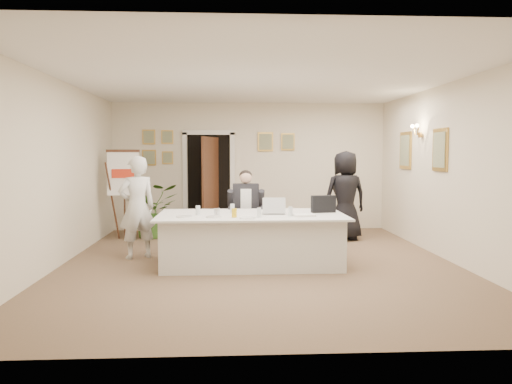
{
  "coord_description": "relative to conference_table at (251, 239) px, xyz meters",
  "views": [
    {
      "loc": [
        -0.45,
        -7.56,
        1.69
      ],
      "look_at": [
        -0.01,
        0.6,
        1.06
      ],
      "focal_mm": 35.0,
      "sensor_mm": 36.0,
      "label": 1
    }
  ],
  "objects": [
    {
      "name": "floor",
      "position": [
        0.12,
        0.06,
        -0.39
      ],
      "size": [
        7.0,
        7.0,
        0.0
      ],
      "primitive_type": "plane",
      "color": "brown",
      "rests_on": "ground"
    },
    {
      "name": "ceiling",
      "position": [
        0.12,
        0.06,
        2.41
      ],
      "size": [
        6.0,
        7.0,
        0.02
      ],
      "primitive_type": "cube",
      "color": "white",
      "rests_on": "wall_back"
    },
    {
      "name": "wall_back",
      "position": [
        0.12,
        3.56,
        1.01
      ],
      "size": [
        6.0,
        0.1,
        2.8
      ],
      "primitive_type": "cube",
      "color": "#EFE3CA",
      "rests_on": "floor"
    },
    {
      "name": "wall_front",
      "position": [
        0.12,
        -3.44,
        1.01
      ],
      "size": [
        6.0,
        0.1,
        2.8
      ],
      "primitive_type": "cube",
      "color": "#EFE3CA",
      "rests_on": "floor"
    },
    {
      "name": "wall_left",
      "position": [
        -2.88,
        0.06,
        1.01
      ],
      "size": [
        0.1,
        7.0,
        2.8
      ],
      "primitive_type": "cube",
      "color": "#EFE3CA",
      "rests_on": "floor"
    },
    {
      "name": "wall_right",
      "position": [
        3.12,
        0.06,
        1.01
      ],
      "size": [
        0.1,
        7.0,
        2.8
      ],
      "primitive_type": "cube",
      "color": "#EFE3CA",
      "rests_on": "floor"
    },
    {
      "name": "doorway",
      "position": [
        -0.76,
        3.38,
        0.65
      ],
      "size": [
        1.14,
        0.86,
        2.2
      ],
      "color": "black",
      "rests_on": "floor"
    },
    {
      "name": "pictures_back_wall",
      "position": [
        -0.68,
        3.53,
        1.46
      ],
      "size": [
        3.4,
        0.06,
        0.8
      ],
      "primitive_type": null,
      "color": "#BC9440",
      "rests_on": "wall_back"
    },
    {
      "name": "pictures_right_wall",
      "position": [
        3.09,
        1.26,
        1.36
      ],
      "size": [
        0.06,
        2.2,
        0.8
      ],
      "primitive_type": null,
      "color": "#BC9440",
      "rests_on": "wall_right"
    },
    {
      "name": "wall_sconce",
      "position": [
        3.02,
        1.26,
        1.71
      ],
      "size": [
        0.2,
        0.3,
        0.24
      ],
      "primitive_type": null,
      "color": "#AF8138",
      "rests_on": "wall_right"
    },
    {
      "name": "conference_table",
      "position": [
        0.0,
        0.0,
        0.0
      ],
      "size": [
        2.81,
        1.5,
        0.78
      ],
      "color": "silver",
      "rests_on": "floor"
    },
    {
      "name": "seated_man",
      "position": [
        -0.05,
        1.05,
        0.32
      ],
      "size": [
        0.63,
        0.67,
        1.42
      ],
      "primitive_type": null,
      "rotation": [
        0.0,
        0.0,
        0.03
      ],
      "color": "black",
      "rests_on": "floor"
    },
    {
      "name": "flip_chart",
      "position": [
        -2.4,
        2.36,
        0.41
      ],
      "size": [
        0.62,
        0.43,
        1.73
      ],
      "color": "#362311",
      "rests_on": "floor"
    },
    {
      "name": "standing_man",
      "position": [
        -1.82,
        0.56,
        0.43
      ],
      "size": [
        0.71,
        0.63,
        1.65
      ],
      "primitive_type": "imported",
      "rotation": [
        0.0,
        0.0,
        3.62
      ],
      "color": "silver",
      "rests_on": "floor"
    },
    {
      "name": "standing_woman",
      "position": [
        1.92,
        2.06,
        0.48
      ],
      "size": [
        0.94,
        0.7,
        1.74
      ],
      "primitive_type": "imported",
      "rotation": [
        0.0,
        0.0,
        3.32
      ],
      "color": "black",
      "rests_on": "floor"
    },
    {
      "name": "potted_palm",
      "position": [
        -1.88,
        2.56,
        0.15
      ],
      "size": [
        1.26,
        1.2,
        1.09
      ],
      "primitive_type": "imported",
      "rotation": [
        0.0,
        0.0,
        0.48
      ],
      "color": "#346020",
      "rests_on": "floor"
    },
    {
      "name": "laptop",
      "position": [
        0.34,
        0.02,
        0.52
      ],
      "size": [
        0.35,
        0.37,
        0.28
      ],
      "primitive_type": null,
      "rotation": [
        0.0,
        0.0,
        -0.02
      ],
      "color": "#B7BABC",
      "rests_on": "conference_table"
    },
    {
      "name": "laptop_bag",
      "position": [
        1.13,
        0.13,
        0.52
      ],
      "size": [
        0.39,
        0.18,
        0.27
      ],
      "primitive_type": "cube",
      "rotation": [
        0.0,
        0.0,
        0.19
      ],
      "color": "black",
      "rests_on": "conference_table"
    },
    {
      "name": "paper_stack",
      "position": [
        0.76,
        -0.32,
        0.4
      ],
      "size": [
        0.34,
        0.26,
        0.03
      ],
      "primitive_type": "cube",
      "rotation": [
        0.0,
        0.0,
        0.19
      ],
      "color": "white",
      "rests_on": "conference_table"
    },
    {
      "name": "plate_left",
      "position": [
        -0.99,
        -0.32,
        0.39
      ],
      "size": [
        0.25,
        0.25,
        0.01
      ],
      "primitive_type": "cylinder",
      "rotation": [
        0.0,
        0.0,
        -0.08
      ],
      "color": "white",
      "rests_on": "conference_table"
    },
    {
      "name": "plate_mid",
      "position": [
        -0.55,
        -0.38,
        0.39
      ],
      "size": [
        0.23,
        0.23,
        0.01
      ],
      "primitive_type": "cylinder",
      "rotation": [
        0.0,
        0.0,
        0.0
      ],
      "color": "white",
      "rests_on": "conference_table"
    },
    {
      "name": "plate_near",
      "position": [
        -0.08,
        -0.53,
        0.39
      ],
      "size": [
        0.26,
        0.26,
        0.01
      ],
      "primitive_type": "cylinder",
      "rotation": [
        0.0,
        0.0,
        -0.12
      ],
      "color": "white",
      "rests_on": "conference_table"
    },
    {
      "name": "glass_a",
      "position": [
        -0.8,
        -0.06,
        0.45
      ],
      "size": [
        0.07,
        0.07,
        0.14
      ],
      "primitive_type": "cylinder",
      "rotation": [
        0.0,
        0.0,
        0.15
      ],
      "color": "silver",
      "rests_on": "conference_table"
    },
    {
      "name": "glass_b",
      "position": [
        0.09,
        -0.4,
        0.45
      ],
      "size": [
        0.07,
        0.07,
        0.14
      ],
      "primitive_type": "cylinder",
      "rotation": [
        0.0,
        0.0,
        0.11
      ],
      "color": "silver",
      "rests_on": "conference_table"
    },
    {
      "name": "glass_c",
      "position": [
        0.56,
        -0.3,
        0.45
      ],
      "size": [
        0.07,
        0.07,
        0.14
      ],
      "primitive_type": "cylinder",
      "rotation": [
        0.0,
        0.0,
        -0.09
      ],
      "color": "silver",
      "rests_on": "conference_table"
    },
    {
      "name": "glass_d",
      "position": [
        -0.29,
        0.17,
        0.45
      ],
      "size": [
        0.08,
        0.08,
        0.14
      ],
      "primitive_type": "cylinder",
      "rotation": [
        0.0,
        0.0,
        -0.2
      ],
      "color": "silver",
      "rests_on": "conference_table"
    },
    {
      "name": "oj_glass",
      "position": [
        -0.26,
        -0.4,
        0.45
      ],
      "size": [
        0.09,
        0.09,
        0.13
      ],
      "primitive_type": "cylinder",
      "rotation": [
        0.0,
        0.0,
        -0.31
      ],
      "color": "gold",
      "rests_on": "conference_table"
    },
    {
      "name": "steel_jug",
      "position": [
        -0.52,
        -0.13,
        0.44
      ],
      "size": [
        0.11,
        0.11,
        0.11
      ],
      "primitive_type": "cylinder",
      "rotation": [
        0.0,
        0.0,
        -0.32
      ],
      "color": "silver",
      "rests_on": "conference_table"
    }
  ]
}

